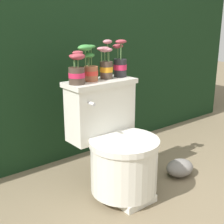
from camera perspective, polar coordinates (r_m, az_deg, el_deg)
name	(u,v)px	position (r m, az deg, el deg)	size (l,w,h in m)	color
ground_plane	(119,195)	(2.05, 1.28, -14.87)	(12.00, 12.00, 0.00)	#75664C
hedge_backdrop	(29,58)	(2.81, -14.98, 9.51)	(4.04, 1.07, 1.49)	black
toilet	(116,146)	(1.96, 0.71, -6.33)	(0.46, 0.55, 0.70)	silver
potted_plant_left	(77,70)	(1.84, -6.47, 7.63)	(0.11, 0.11, 0.19)	#47382D
potted_plant_midleft	(90,64)	(1.93, -4.13, 8.73)	(0.13, 0.10, 0.22)	#9E5638
potted_plant_middle	(106,64)	(2.00, -1.10, 8.80)	(0.12, 0.08, 0.24)	#47382D
potted_plant_midright	(120,63)	(2.07, 1.47, 8.89)	(0.10, 0.10, 0.24)	#262628
garden_stone	(180,168)	(2.30, 12.29, -9.93)	(0.21, 0.17, 0.12)	gray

